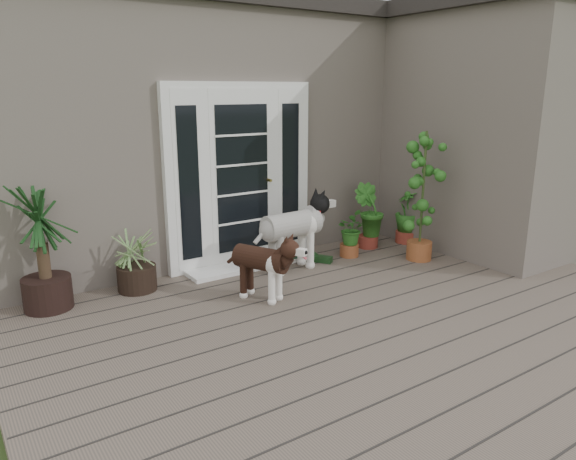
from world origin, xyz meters
TOP-DOWN VIEW (x-y plane):
  - deck at (0.00, 0.40)m, footprint 6.20×4.60m
  - house_main at (0.00, 4.65)m, footprint 7.40×4.00m
  - roof_main at (0.00, 4.65)m, footprint 7.60×4.20m
  - house_wing at (2.90, 1.50)m, footprint 1.60×2.40m
  - roof_wing at (2.90, 1.50)m, footprint 1.80×2.60m
  - door_unit at (-0.20, 2.60)m, footprint 1.90×0.14m
  - door_step at (-0.20, 2.40)m, footprint 1.60×0.40m
  - brindle_dog at (-0.63, 1.45)m, footprint 0.62×0.81m
  - white_dog at (0.14, 2.03)m, footprint 0.97×0.46m
  - spider_plant at (-1.59, 2.40)m, footprint 0.85×0.85m
  - yucca at (-2.47, 2.40)m, footprint 0.92×0.92m
  - herb_a at (1.04, 2.05)m, footprint 0.52×0.52m
  - herb_b at (1.51, 2.21)m, footprint 0.60×0.60m
  - herb_c at (2.12, 2.09)m, footprint 0.55×0.55m
  - sapling at (1.68, 1.46)m, footprint 0.64×0.64m
  - clog_left at (0.60, 2.06)m, footprint 0.30×0.35m
  - clog_right at (0.33, 2.34)m, footprint 0.19×0.32m

SIDE VIEW (x-z plane):
  - deck at x=0.00m, z-range 0.00..0.12m
  - door_step at x=-0.20m, z-range 0.12..0.17m
  - clog_right at x=0.33m, z-range 0.12..0.21m
  - clog_left at x=0.60m, z-range 0.12..0.22m
  - herb_a at x=1.04m, z-range 0.12..0.60m
  - brindle_dog at x=-0.63m, z-range 0.12..0.74m
  - herb_c at x=2.12m, z-range 0.12..0.75m
  - herb_b at x=1.51m, z-range 0.12..0.76m
  - spider_plant at x=-1.59m, z-range 0.12..0.84m
  - white_dog at x=0.14m, z-range 0.12..0.91m
  - yucca at x=-2.47m, z-range 0.12..1.37m
  - sapling at x=1.68m, z-range 0.12..1.77m
  - door_unit at x=-0.20m, z-range 0.12..2.27m
  - house_main at x=0.00m, z-range 0.00..3.10m
  - house_wing at x=2.90m, z-range 0.00..3.10m
  - roof_main at x=0.00m, z-range 3.10..3.30m
  - roof_wing at x=2.90m, z-range 3.10..3.30m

